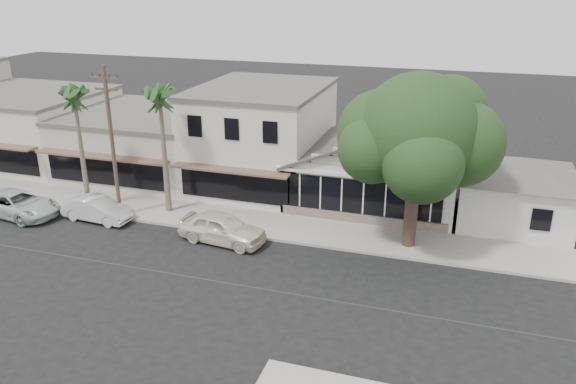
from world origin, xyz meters
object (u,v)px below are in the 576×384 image
(utility_pole, at_px, (112,140))
(car_1, at_px, (97,209))
(car_0, at_px, (222,228))
(car_2, at_px, (18,204))
(shade_tree, at_px, (417,135))

(utility_pole, height_order, car_1, utility_pole)
(car_0, distance_m, car_2, 13.18)
(shade_tree, bearing_deg, car_2, -172.29)
(car_2, bearing_deg, car_1, -72.94)
(utility_pole, distance_m, car_0, 8.28)
(car_1, xyz_separation_m, car_2, (-5.00, -0.84, 0.04))
(utility_pole, relative_size, shade_tree, 0.97)
(car_2, bearing_deg, shade_tree, -74.77)
(car_0, bearing_deg, shade_tree, -67.09)
(car_1, bearing_deg, utility_pole, -48.81)
(utility_pole, bearing_deg, shade_tree, 5.07)
(car_0, xyz_separation_m, shade_tree, (9.63, 2.68, 5.29))
(car_0, relative_size, car_2, 0.90)
(utility_pole, bearing_deg, car_0, -9.45)
(car_2, bearing_deg, car_0, -80.71)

